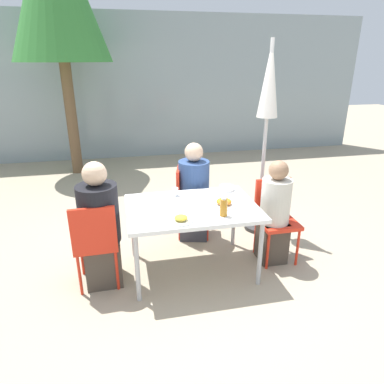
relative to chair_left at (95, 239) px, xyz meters
The scene contains 15 objects.
ground_plane 1.08m from the chair_left, ahead, with size 24.00×24.00×0.00m, color tan.
building_facade 5.07m from the chair_left, 79.07° to the left, with size 10.00×0.20×3.00m.
dining_table 0.96m from the chair_left, ahead, with size 1.29×0.91×0.73m.
chair_left is the anchor object (origin of this frame).
person_left 0.11m from the chair_left, 59.49° to the left, with size 0.38×0.38×1.24m.
chair_right 1.90m from the chair_left, ahead, with size 0.40×0.40×0.88m.
person_right 1.84m from the chair_left, ahead, with size 0.31×0.31×1.14m.
chair_far 1.37m from the chair_left, 39.94° to the left, with size 0.48×0.48×0.88m.
person_far 1.38m from the chair_left, 36.04° to the left, with size 0.40×0.40×1.19m.
closed_umbrella 2.43m from the chair_left, 22.70° to the left, with size 0.36×0.36×2.30m.
plate_0 0.83m from the chair_left, 15.38° to the right, with size 0.22×0.22×0.06m.
plate_1 1.28m from the chair_left, ahead, with size 0.27×0.27×0.07m.
bottle 1.23m from the chair_left, ahead, with size 0.07×0.07×0.18m.
drinking_cup 0.96m from the chair_left, 26.73° to the left, with size 0.07×0.07×0.09m.
salad_bowl 1.50m from the chair_left, 17.99° to the left, with size 0.16×0.16×0.05m.
Camera 1 is at (-0.65, -3.03, 2.09)m, focal length 32.00 mm.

